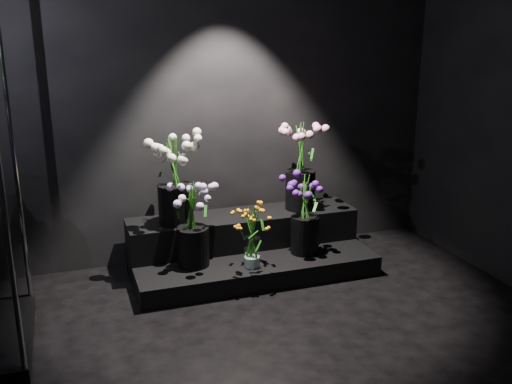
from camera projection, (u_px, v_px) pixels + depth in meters
name	position (u px, v px, depth m)	size (l,w,h in m)	color
wall_back	(205.00, 90.00, 4.54)	(4.00, 4.00, 0.00)	black
display_riser	(248.00, 247.00, 4.61)	(1.88, 0.83, 0.42)	black
bouquet_orange_bells	(252.00, 235.00, 4.20)	(0.36, 0.36, 0.48)	white
bouquet_lilac	(192.00, 219.00, 4.20)	(0.47, 0.47, 0.64)	black
bouquet_purple	(305.00, 210.00, 4.44)	(0.39, 0.39, 0.64)	black
bouquet_cream_roses	(174.00, 174.00, 4.33)	(0.47, 0.47, 0.68)	black
bouquet_pink_roses	(301.00, 160.00, 4.67)	(0.43, 0.43, 0.73)	black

